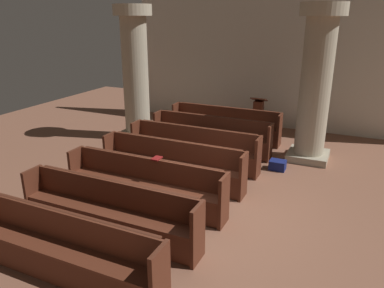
{
  "coord_description": "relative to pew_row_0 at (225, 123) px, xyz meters",
  "views": [
    {
      "loc": [
        2.31,
        -5.79,
        3.49
      ],
      "look_at": [
        -0.95,
        1.34,
        0.75
      ],
      "focal_mm": 34.67,
      "sensor_mm": 36.0,
      "label": 1
    }
  ],
  "objects": [
    {
      "name": "ground_plane",
      "position": [
        1.15,
        -4.11,
        -0.5
      ],
      "size": [
        19.2,
        19.2,
        0.0
      ],
      "primitive_type": "plane",
      "color": "brown"
    },
    {
      "name": "back_wall",
      "position": [
        1.15,
        1.97,
        1.75
      ],
      "size": [
        10.0,
        0.16,
        4.5
      ],
      "primitive_type": "cube",
      "color": "beige",
      "rests_on": "ground"
    },
    {
      "name": "pew_row_0",
      "position": [
        0.0,
        0.0,
        0.0
      ],
      "size": [
        3.25,
        0.47,
        0.93
      ],
      "color": "#562819",
      "rests_on": "ground"
    },
    {
      "name": "pew_row_1",
      "position": [
        0.0,
        -1.12,
        0.0
      ],
      "size": [
        3.25,
        0.46,
        0.93
      ],
      "color": "#562819",
      "rests_on": "ground"
    },
    {
      "name": "pew_row_2",
      "position": [
        0.0,
        -2.24,
        0.0
      ],
      "size": [
        3.25,
        0.46,
        0.93
      ],
      "color": "#562819",
      "rests_on": "ground"
    },
    {
      "name": "pew_row_3",
      "position": [
        0.0,
        -3.36,
        0.0
      ],
      "size": [
        3.25,
        0.46,
        0.93
      ],
      "color": "#562819",
      "rests_on": "ground"
    },
    {
      "name": "pew_row_4",
      "position": [
        0.0,
        -4.48,
        0.0
      ],
      "size": [
        3.25,
        0.46,
        0.93
      ],
      "color": "#562819",
      "rests_on": "ground"
    },
    {
      "name": "pew_row_5",
      "position": [
        0.0,
        -5.6,
        0.0
      ],
      "size": [
        3.25,
        0.47,
        0.93
      ],
      "color": "#562819",
      "rests_on": "ground"
    },
    {
      "name": "pew_row_6",
      "position": [
        0.0,
        -6.72,
        0.0
      ],
      "size": [
        3.25,
        0.46,
        0.93
      ],
      "color": "#562819",
      "rests_on": "ground"
    },
    {
      "name": "pillar_aisle_side",
      "position": [
        2.48,
        -0.63,
        1.45
      ],
      "size": [
        1.06,
        1.06,
        3.77
      ],
      "color": "#9F967E",
      "rests_on": "ground"
    },
    {
      "name": "pillar_far_side",
      "position": [
        -2.43,
        -0.89,
        1.45
      ],
      "size": [
        1.06,
        1.06,
        3.77
      ],
      "color": "#9F967E",
      "rests_on": "ground"
    },
    {
      "name": "lectern",
      "position": [
        0.65,
        1.24,
        -0.05
      ],
      "size": [
        0.48,
        0.45,
        1.08
      ],
      "color": "#492215",
      "rests_on": "ground"
    },
    {
      "name": "hymn_book",
      "position": [
        0.17,
        -4.29,
        0.44
      ],
      "size": [
        0.15,
        0.22,
        0.03
      ],
      "primitive_type": "cube",
      "color": "maroon",
      "rests_on": "pew_row_4"
    },
    {
      "name": "kneeler_box_navy",
      "position": [
        1.93,
        -1.65,
        -0.39
      ],
      "size": [
        0.37,
        0.3,
        0.23
      ],
      "primitive_type": "cube",
      "color": "navy",
      "rests_on": "ground"
    }
  ]
}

